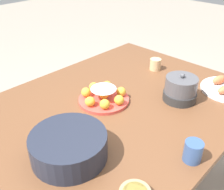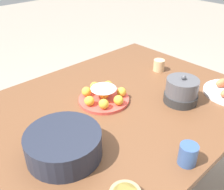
{
  "view_description": "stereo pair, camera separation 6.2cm",
  "coord_description": "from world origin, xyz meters",
  "px_view_note": "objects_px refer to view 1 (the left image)",
  "views": [
    {
      "loc": [
        0.85,
        0.76,
        1.49
      ],
      "look_at": [
        0.03,
        -0.03,
        0.8
      ],
      "focal_mm": 42.0,
      "sensor_mm": 36.0,
      "label": 1
    },
    {
      "loc": [
        0.81,
        0.8,
        1.49
      ],
      "look_at": [
        0.03,
        -0.03,
        0.8
      ],
      "focal_mm": 42.0,
      "sensor_mm": 36.0,
      "label": 2
    }
  ],
  "objects_px": {
    "cup_near": "(155,64)",
    "cup_far": "(193,151)",
    "serving_bowl": "(69,145)",
    "warming_pot": "(181,89)",
    "dining_table": "(120,115)",
    "cake_plate": "(104,96)"
  },
  "relations": [
    {
      "from": "cup_near",
      "to": "warming_pot",
      "type": "relative_size",
      "value": 0.42
    },
    {
      "from": "dining_table",
      "to": "cup_near",
      "type": "height_order",
      "value": "cup_near"
    },
    {
      "from": "serving_bowl",
      "to": "cup_near",
      "type": "bearing_deg",
      "value": -165.78
    },
    {
      "from": "dining_table",
      "to": "cake_plate",
      "type": "distance_m",
      "value": 0.14
    },
    {
      "from": "dining_table",
      "to": "serving_bowl",
      "type": "height_order",
      "value": "serving_bowl"
    },
    {
      "from": "dining_table",
      "to": "cup_near",
      "type": "relative_size",
      "value": 19.37
    },
    {
      "from": "serving_bowl",
      "to": "cup_near",
      "type": "distance_m",
      "value": 0.9
    },
    {
      "from": "dining_table",
      "to": "serving_bowl",
      "type": "bearing_deg",
      "value": 15.74
    },
    {
      "from": "cup_near",
      "to": "serving_bowl",
      "type": "bearing_deg",
      "value": 14.22
    },
    {
      "from": "cup_near",
      "to": "warming_pot",
      "type": "height_order",
      "value": "warming_pot"
    },
    {
      "from": "cup_far",
      "to": "warming_pot",
      "type": "xyz_separation_m",
      "value": [
        -0.35,
        -0.27,
        0.02
      ]
    },
    {
      "from": "cake_plate",
      "to": "cup_far",
      "type": "distance_m",
      "value": 0.55
    },
    {
      "from": "dining_table",
      "to": "cup_far",
      "type": "height_order",
      "value": "cup_far"
    },
    {
      "from": "dining_table",
      "to": "cake_plate",
      "type": "relative_size",
      "value": 5.32
    },
    {
      "from": "warming_pot",
      "to": "dining_table",
      "type": "bearing_deg",
      "value": -41.67
    },
    {
      "from": "dining_table",
      "to": "cup_far",
      "type": "relative_size",
      "value": 16.28
    },
    {
      "from": "cup_near",
      "to": "cup_far",
      "type": "height_order",
      "value": "cup_far"
    },
    {
      "from": "cake_plate",
      "to": "serving_bowl",
      "type": "height_order",
      "value": "serving_bowl"
    },
    {
      "from": "dining_table",
      "to": "serving_bowl",
      "type": "distance_m",
      "value": 0.46
    },
    {
      "from": "serving_bowl",
      "to": "warming_pot",
      "type": "height_order",
      "value": "warming_pot"
    },
    {
      "from": "serving_bowl",
      "to": "dining_table",
      "type": "bearing_deg",
      "value": -164.26
    },
    {
      "from": "cup_far",
      "to": "serving_bowl",
      "type": "bearing_deg",
      "value": -48.56
    }
  ]
}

